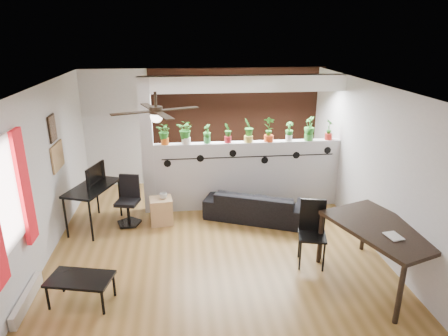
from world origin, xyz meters
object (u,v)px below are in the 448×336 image
(office_chair, at_px, (129,204))
(potted_plant_3, at_px, (228,132))
(coffee_table, at_px, (80,280))
(potted_plant_2, at_px, (207,133))
(ceiling_fan, at_px, (156,113))
(potted_plant_0, at_px, (165,133))
(folding_chair, at_px, (312,227))
(cup, at_px, (163,196))
(potted_plant_1, at_px, (186,131))
(potted_plant_4, at_px, (249,129))
(sofa, at_px, (256,205))
(cube_shelf, at_px, (161,211))
(potted_plant_6, at_px, (289,131))
(potted_plant_8, at_px, (329,129))
(dining_table, at_px, (383,233))
(computer_desk, at_px, (92,190))
(potted_plant_7, at_px, (309,128))
(potted_plant_5, at_px, (269,128))

(office_chair, bearing_deg, potted_plant_3, 15.12)
(coffee_table, bearing_deg, potted_plant_2, 55.96)
(ceiling_fan, height_order, coffee_table, ceiling_fan)
(potted_plant_0, xyz_separation_m, folding_chair, (2.22, -2.08, -0.98))
(ceiling_fan, relative_size, cup, 8.82)
(cup, bearing_deg, potted_plant_0, 84.25)
(coffee_table, bearing_deg, potted_plant_1, 62.04)
(potted_plant_3, xyz_separation_m, potted_plant_4, (0.39, 0.00, 0.04))
(potted_plant_3, xyz_separation_m, office_chair, (-1.87, -0.51, -1.16))
(sofa, relative_size, cube_shelf, 3.69)
(potted_plant_6, xyz_separation_m, potted_plant_8, (0.79, 0.00, 0.02))
(office_chair, xyz_separation_m, dining_table, (3.69, -2.18, 0.37))
(cup, distance_m, computer_desk, 1.24)
(potted_plant_8, height_order, computer_desk, potted_plant_8)
(potted_plant_7, distance_m, coffee_table, 4.86)
(potted_plant_1, xyz_separation_m, folding_chair, (1.83, -2.08, -1.00))
(potted_plant_8, height_order, folding_chair, potted_plant_8)
(potted_plant_7, distance_m, cup, 3.06)
(ceiling_fan, relative_size, potted_plant_8, 2.94)
(cup, xyz_separation_m, office_chair, (-0.63, 0.05, -0.14))
(potted_plant_6, xyz_separation_m, computer_desk, (-3.66, -0.55, -0.84))
(cube_shelf, relative_size, dining_table, 0.27)
(potted_plant_5, relative_size, cube_shelf, 1.00)
(potted_plant_5, relative_size, cup, 3.60)
(potted_plant_2, relative_size, coffee_table, 0.41)
(potted_plant_0, xyz_separation_m, cube_shelf, (-0.11, -0.55, -1.33))
(potted_plant_2, height_order, sofa, potted_plant_2)
(potted_plant_8, distance_m, office_chair, 4.05)
(potted_plant_3, relative_size, folding_chair, 0.38)
(potted_plant_6, distance_m, cube_shelf, 2.85)
(ceiling_fan, xyz_separation_m, computer_desk, (-1.27, 1.25, -1.61))
(cube_shelf, distance_m, folding_chair, 2.80)
(potted_plant_6, height_order, cup, potted_plant_6)
(potted_plant_6, relative_size, potted_plant_7, 0.79)
(potted_plant_5, bearing_deg, potted_plant_2, 180.00)
(potted_plant_0, height_order, potted_plant_5, potted_plant_5)
(potted_plant_2, relative_size, potted_plant_6, 0.99)
(potted_plant_8, distance_m, cube_shelf, 3.57)
(ceiling_fan, height_order, potted_plant_1, ceiling_fan)
(potted_plant_3, distance_m, sofa, 1.48)
(potted_plant_8, xyz_separation_m, sofa, (-1.50, -0.55, -1.30))
(sofa, bearing_deg, potted_plant_8, -137.39)
(ceiling_fan, xyz_separation_m, sofa, (1.68, 1.25, -2.05))
(potted_plant_5, bearing_deg, cube_shelf, -165.07)
(potted_plant_3, relative_size, potted_plant_8, 0.94)
(potted_plant_5, distance_m, dining_table, 3.00)
(potted_plant_2, xyz_separation_m, potted_plant_8, (2.37, 0.00, 0.02))
(potted_plant_2, relative_size, computer_desk, 0.30)
(potted_plant_7, height_order, sofa, potted_plant_7)
(potted_plant_5, relative_size, folding_chair, 0.49)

